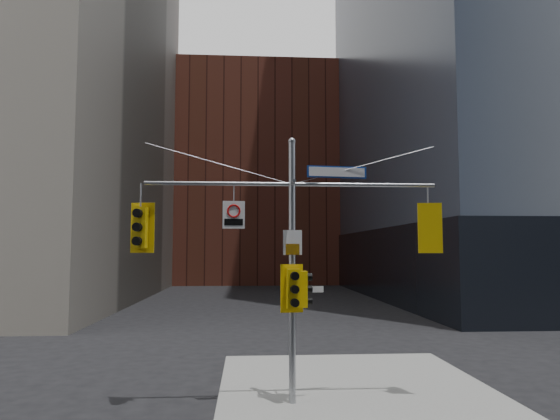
{
  "coord_description": "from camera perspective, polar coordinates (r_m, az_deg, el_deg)",
  "views": [
    {
      "loc": [
        -1.22,
        -11.54,
        4.19
      ],
      "look_at": [
        -0.33,
        2.0,
        5.29
      ],
      "focal_mm": 32.0,
      "sensor_mm": 36.0,
      "label": 1
    }
  ],
  "objects": [
    {
      "name": "sidewalk_corner",
      "position": [
        16.4,
        8.14,
        -19.11
      ],
      "size": [
        8.0,
        8.0,
        0.15
      ],
      "primitive_type": "cube",
      "color": "gray",
      "rests_on": "ground"
    },
    {
      "name": "brick_midrise",
      "position": [
        70.24,
        -2.73,
        3.41
      ],
      "size": [
        26.0,
        20.0,
        28.0
      ],
      "primitive_type": "cube",
      "color": "brown",
      "rests_on": "ground"
    },
    {
      "name": "signal_assembly",
      "position": [
        13.59,
        1.39,
        -3.67
      ],
      "size": [
        8.0,
        0.8,
        7.3
      ],
      "color": "gray",
      "rests_on": "ground"
    },
    {
      "name": "traffic_light_west_arm",
      "position": [
        13.86,
        -15.69,
        -1.93
      ],
      "size": [
        0.65,
        0.56,
        1.36
      ],
      "rotation": [
        0.0,
        0.0,
        -0.15
      ],
      "color": "gold",
      "rests_on": "ground"
    },
    {
      "name": "traffic_light_east_arm",
      "position": [
        14.45,
        16.61,
        -2.01
      ],
      "size": [
        0.66,
        0.57,
        1.38
      ],
      "rotation": [
        0.0,
        0.0,
        3.0
      ],
      "color": "gold",
      "rests_on": "ground"
    },
    {
      "name": "traffic_light_pole_side",
      "position": [
        13.67,
        2.76,
        -9.02
      ],
      "size": [
        0.39,
        0.34,
        0.97
      ],
      "rotation": [
        0.0,
        0.0,
        1.67
      ],
      "color": "gold",
      "rests_on": "ground"
    },
    {
      "name": "traffic_light_pole_front",
      "position": [
        13.36,
        1.5,
        -8.99
      ],
      "size": [
        0.61,
        0.53,
        1.29
      ],
      "rotation": [
        0.0,
        0.0,
        0.13
      ],
      "color": "gold",
      "rests_on": "ground"
    },
    {
      "name": "street_sign_blade",
      "position": [
        13.93,
        6.52,
        4.33
      ],
      "size": [
        1.69,
        0.24,
        0.33
      ],
      "rotation": [
        0.0,
        0.0,
        0.11
      ],
      "color": "navy",
      "rests_on": "ground"
    },
    {
      "name": "regulatory_sign_arm",
      "position": [
        13.56,
        -5.31,
        -0.44
      ],
      "size": [
        0.6,
        0.1,
        0.75
      ],
      "rotation": [
        0.0,
        0.0,
        0.08
      ],
      "color": "silver",
      "rests_on": "ground"
    },
    {
      "name": "regulatory_sign_pole",
      "position": [
        13.48,
        1.44,
        -3.81
      ],
      "size": [
        0.51,
        0.04,
        0.67
      ],
      "rotation": [
        0.0,
        0.0,
        0.0
      ],
      "color": "silver",
      "rests_on": "ground"
    },
    {
      "name": "street_blade_ew",
      "position": [
        13.69,
        3.3,
        -9.05
      ],
      "size": [
        0.82,
        0.14,
        0.16
      ],
      "rotation": [
        0.0,
        0.0,
        0.13
      ],
      "color": "silver",
      "rests_on": "ground"
    },
    {
      "name": "street_blade_ns",
      "position": [
        14.13,
        1.24,
        -10.76
      ],
      "size": [
        0.07,
        0.68,
        0.14
      ],
      "rotation": [
        0.0,
        0.0,
        0.06
      ],
      "color": "#145926",
      "rests_on": "ground"
    }
  ]
}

